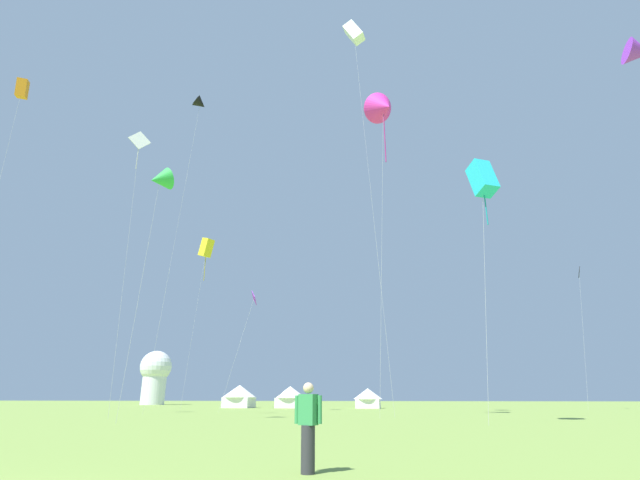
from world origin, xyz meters
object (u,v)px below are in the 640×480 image
at_px(kite_black_delta, 200,104).
at_px(observatory_dome, 155,374).
at_px(person_spectator, 308,428).
at_px(kite_cyan_box, 482,179).
at_px(kite_white_box, 354,33).
at_px(festival_tent_right, 368,397).
at_px(kite_orange_box, 22,89).
at_px(kite_green_delta, 160,180).
at_px(festival_tent_left, 290,396).
at_px(kite_black_diamond, 579,276).
at_px(kite_purple_diamond, 253,300).
at_px(kite_purple_delta, 639,52).
at_px(festival_tent_center, 239,395).
at_px(kite_yellow_box, 206,248).
at_px(kite_white_diamond, 139,147).
at_px(kite_magenta_delta, 383,108).

height_order(kite_black_delta, observatory_dome, kite_black_delta).
bearing_deg(kite_black_delta, person_spectator, -58.51).
distance_m(kite_cyan_box, person_spectator, 25.12).
height_order(kite_black_delta, kite_white_box, kite_white_box).
bearing_deg(festival_tent_right, kite_orange_box, -127.47).
bearing_deg(observatory_dome, festival_tent_right, -28.00).
bearing_deg(kite_orange_box, kite_green_delta, -13.05).
relative_size(kite_orange_box, festival_tent_left, 6.59).
distance_m(kite_black_delta, festival_tent_right, 44.11).
distance_m(kite_black_diamond, festival_tent_left, 42.35).
bearing_deg(kite_white_box, kite_purple_diamond, 142.09).
bearing_deg(kite_purple_diamond, kite_purple_delta, -16.21).
bearing_deg(observatory_dome, festival_tent_center, -41.77).
bearing_deg(kite_yellow_box, observatory_dome, 125.55).
relative_size(kite_black_delta, kite_white_box, 0.86).
bearing_deg(kite_white_diamond, kite_orange_box, -172.87).
height_order(kite_black_delta, kite_black_diamond, kite_black_delta).
bearing_deg(kite_white_diamond, kite_cyan_box, -7.47).
xyz_separation_m(kite_white_diamond, festival_tent_right, (16.43, 35.67, -21.03)).
bearing_deg(kite_magenta_delta, kite_yellow_box, 142.01).
height_order(kite_cyan_box, kite_green_delta, kite_green_delta).
bearing_deg(festival_tent_left, person_spectator, -75.57).
bearing_deg(kite_magenta_delta, kite_orange_box, -170.72).
bearing_deg(kite_white_diamond, kite_purple_delta, 7.50).
bearing_deg(person_spectator, kite_black_diamond, 65.76).
xyz_separation_m(kite_green_delta, kite_purple_diamond, (-0.45, 22.76, -4.09)).
distance_m(kite_white_box, kite_orange_box, 33.06).
bearing_deg(kite_cyan_box, kite_orange_box, 176.93).
bearing_deg(festival_tent_right, festival_tent_center, 180.00).
xyz_separation_m(kite_white_box, kite_purple_delta, (25.50, -0.94, -7.24)).
distance_m(kite_white_diamond, kite_orange_box, 13.81).
height_order(kite_white_box, kite_orange_box, kite_white_box).
relative_size(kite_green_delta, observatory_dome, 1.57).
distance_m(kite_orange_box, observatory_dome, 68.45).
bearing_deg(festival_tent_left, observatory_dome, 145.04).
relative_size(kite_white_box, person_spectator, 22.69).
xyz_separation_m(kite_orange_box, observatory_dome, (-17.99, 61.90, -23.03)).
height_order(kite_black_diamond, kite_purple_diamond, kite_black_diamond).
bearing_deg(festival_tent_center, festival_tent_left, 0.00).
distance_m(kite_black_diamond, observatory_dome, 80.98).
relative_size(kite_cyan_box, kite_black_delta, 0.48).
distance_m(kite_yellow_box, kite_magenta_delta, 32.63).
bearing_deg(kite_white_box, festival_tent_right, 94.50).
height_order(kite_magenta_delta, kite_purple_delta, kite_purple_delta).
height_order(kite_white_diamond, kite_purple_delta, kite_purple_delta).
relative_size(kite_black_delta, kite_white_diamond, 1.40).
distance_m(kite_green_delta, kite_magenta_delta, 21.09).
relative_size(kite_orange_box, kite_purple_delta, 0.94).
bearing_deg(festival_tent_center, kite_white_diamond, -86.18).
bearing_deg(kite_white_box, kite_white_diamond, -160.13).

